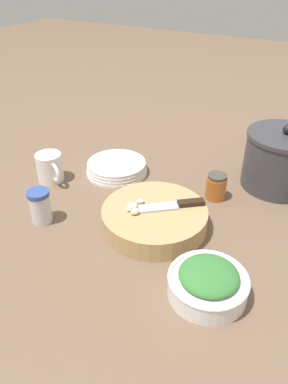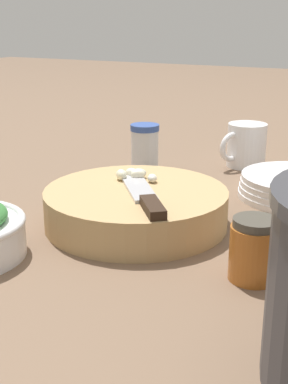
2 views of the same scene
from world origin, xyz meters
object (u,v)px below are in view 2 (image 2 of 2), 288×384
object	(u,v)px
honey_jar	(254,250)
chef_knife	(145,197)
cutting_board	(136,207)
spice_jar	(145,147)
coffee_mug	(246,145)
garlic_cloves	(135,175)

from	to	relation	value
honey_jar	chef_knife	bearing A→B (deg)	-108.33
cutting_board	honey_jar	bearing A→B (deg)	66.07
chef_knife	spice_jar	distance (m)	0.35
chef_knife	coffee_mug	world-z (taller)	coffee_mug
chef_knife	garlic_cloves	world-z (taller)	garlic_cloves
cutting_board	garlic_cloves	xyz separation A→B (m)	(-0.05, -0.03, 0.04)
garlic_cloves	cutting_board	bearing A→B (deg)	29.53
cutting_board	garlic_cloves	world-z (taller)	garlic_cloves
cutting_board	honey_jar	size ratio (longest dim) A/B	3.56
garlic_cloves	honey_jar	distance (m)	0.27
spice_jar	coffee_mug	bearing A→B (deg)	124.27
cutting_board	garlic_cloves	distance (m)	0.06
chef_knife	spice_jar	xyz separation A→B (m)	(-0.31, -0.16, -0.01)
spice_jar	honey_jar	size ratio (longest dim) A/B	1.22
garlic_cloves	spice_jar	bearing A→B (deg)	-156.46
coffee_mug	spice_jar	bearing A→B (deg)	-55.73
garlic_cloves	spice_jar	distance (m)	0.25
cutting_board	coffee_mug	distance (m)	0.40
chef_knife	spice_jar	size ratio (longest dim) A/B	1.80
coffee_mug	honey_jar	size ratio (longest dim) A/B	1.41
coffee_mug	chef_knife	bearing A→B (deg)	-2.14
spice_jar	honey_jar	bearing A→B (deg)	42.27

